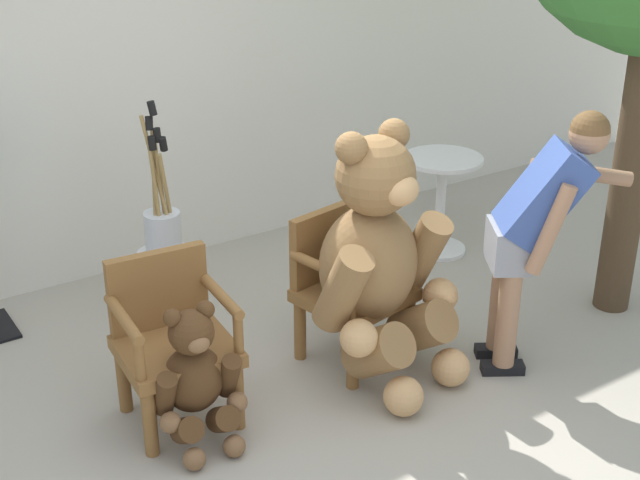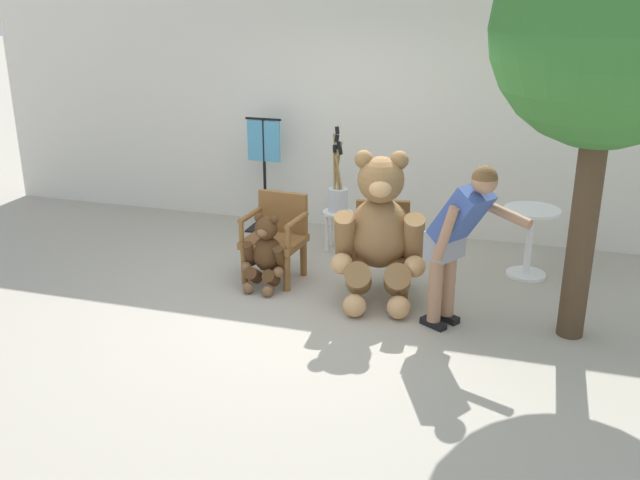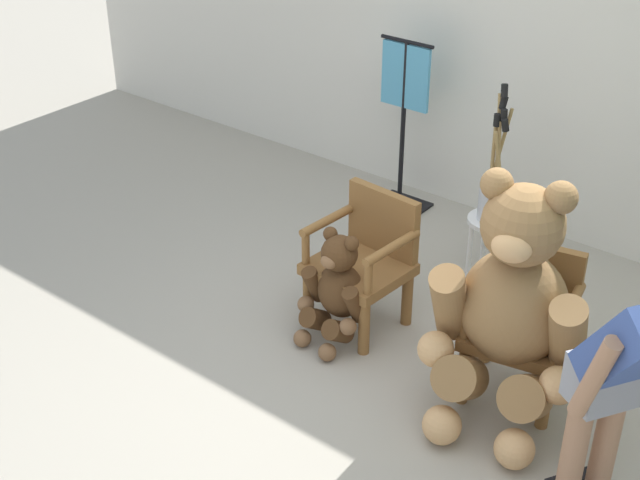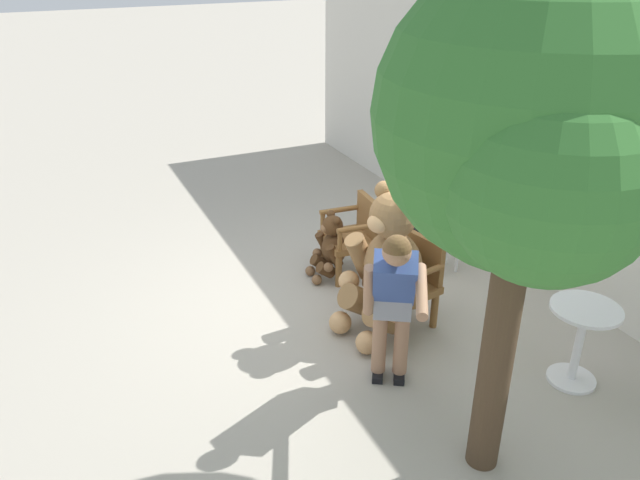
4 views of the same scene
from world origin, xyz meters
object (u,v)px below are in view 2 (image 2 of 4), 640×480
at_px(wooden_chair_right, 382,245).
at_px(teddy_bear_large, 379,230).
at_px(brush_bucket, 338,194).
at_px(person_visitor, 458,231).
at_px(round_side_table, 530,234).
at_px(teddy_bear_small, 266,253).
at_px(clothing_display_stand, 265,172).
at_px(wooden_chair_left, 276,234).
at_px(white_stool, 338,220).
at_px(patio_tree, 620,38).

relative_size(wooden_chair_right, teddy_bear_large, 0.60).
relative_size(teddy_bear_large, brush_bucket, 1.51).
height_order(teddy_bear_large, person_visitor, person_visitor).
xyz_separation_m(wooden_chair_right, round_side_table, (1.36, 0.79, -0.01)).
xyz_separation_m(teddy_bear_large, teddy_bear_small, (-1.11, -0.02, -0.33)).
xyz_separation_m(teddy_bear_small, clothing_display_stand, (-0.65, 1.69, 0.35)).
bearing_deg(wooden_chair_left, white_stool, 67.85).
bearing_deg(clothing_display_stand, white_stool, -24.17).
xyz_separation_m(white_stool, round_side_table, (2.06, -0.15, 0.09)).
bearing_deg(wooden_chair_right, teddy_bear_large, -84.05).
relative_size(teddy_bear_large, white_stool, 3.11).
bearing_deg(white_stool, teddy_bear_large, -58.71).
bearing_deg(round_side_table, teddy_bear_large, -141.90).
bearing_deg(wooden_chair_right, patio_tree, -15.43).
bearing_deg(teddy_bear_large, patio_tree, -7.87).
height_order(wooden_chair_left, patio_tree, patio_tree).
xyz_separation_m(wooden_chair_left, person_visitor, (1.86, -0.65, 0.44)).
xyz_separation_m(teddy_bear_small, person_visitor, (1.86, -0.37, 0.53)).
height_order(teddy_bear_small, round_side_table, teddy_bear_small).
relative_size(brush_bucket, round_side_table, 1.32).
xyz_separation_m(wooden_chair_right, white_stool, (-0.70, 0.94, -0.11)).
bearing_deg(clothing_display_stand, teddy_bear_small, -68.77).
bearing_deg(teddy_bear_small, brush_bucket, 72.31).
distance_m(teddy_bear_large, person_visitor, 0.87).
relative_size(wooden_chair_left, brush_bucket, 0.91).
distance_m(round_side_table, clothing_display_stand, 3.17).
bearing_deg(patio_tree, person_visitor, -172.20).
distance_m(wooden_chair_right, patio_tree, 2.75).
relative_size(person_visitor, round_side_table, 2.08).
bearing_deg(wooden_chair_left, wooden_chair_right, -0.05).
relative_size(wooden_chair_left, teddy_bear_large, 0.60).
height_order(teddy_bear_small, clothing_display_stand, clothing_display_stand).
height_order(teddy_bear_small, white_stool, teddy_bear_small).
bearing_deg(teddy_bear_small, wooden_chair_left, 88.33).
bearing_deg(clothing_display_stand, patio_tree, -28.12).
xyz_separation_m(white_stool, patio_tree, (2.53, -1.44, 2.10)).
bearing_deg(teddy_bear_small, round_side_table, 23.62).
distance_m(white_stool, patio_tree, 3.59).
bearing_deg(person_visitor, patio_tree, 7.80).
distance_m(wooden_chair_left, white_stool, 1.02).
bearing_deg(clothing_display_stand, wooden_chair_left, -64.71).
height_order(white_stool, brush_bucket, brush_bucket).
height_order(wooden_chair_left, round_side_table, wooden_chair_left).
bearing_deg(white_stool, brush_bucket, -120.31).
bearing_deg(teddy_bear_large, round_side_table, 38.10).
relative_size(wooden_chair_left, clothing_display_stand, 0.63).
relative_size(wooden_chair_left, person_visitor, 0.58).
xyz_separation_m(brush_bucket, round_side_table, (2.06, -0.15, -0.21)).
xyz_separation_m(brush_bucket, clothing_display_stand, (-1.04, 0.47, 0.06)).
xyz_separation_m(teddy_bear_large, patio_tree, (1.81, -0.25, 1.75)).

